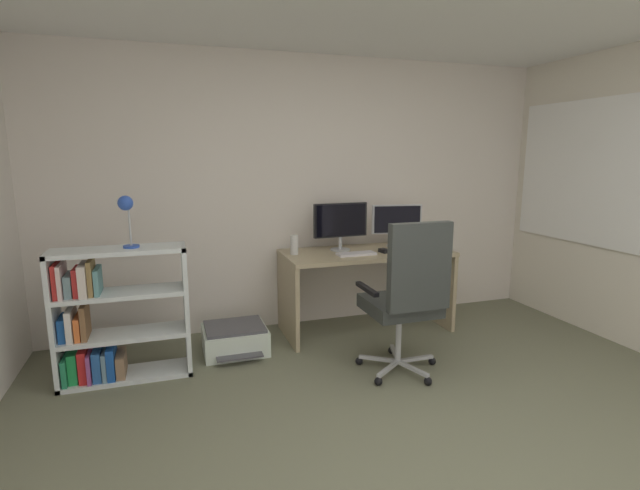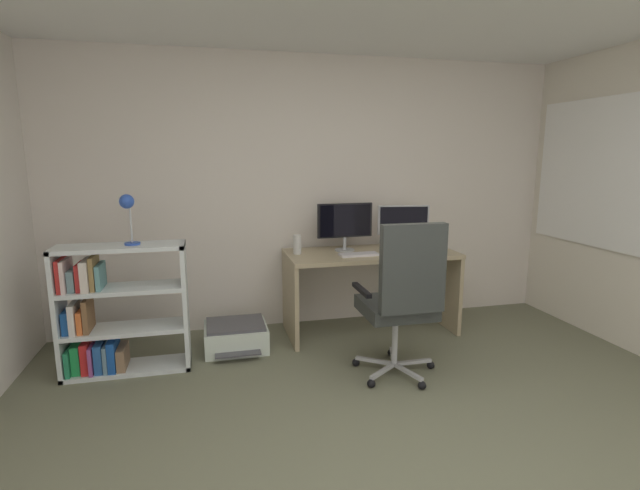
% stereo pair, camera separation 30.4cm
% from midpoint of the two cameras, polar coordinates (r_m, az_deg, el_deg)
% --- Properties ---
extents(wall_back, '(4.79, 0.10, 2.50)m').
position_cam_midpoint_polar(wall_back, '(4.52, 1.00, 6.23)').
color(wall_back, silver).
rests_on(wall_back, ground).
extents(window_pane, '(0.01, 1.30, 1.22)m').
position_cam_midpoint_polar(window_pane, '(4.97, 31.84, 7.37)').
color(window_pane, white).
extents(window_frame, '(0.02, 1.38, 1.30)m').
position_cam_midpoint_polar(window_frame, '(4.96, 31.79, 7.37)').
color(window_frame, white).
extents(desk, '(1.52, 0.68, 0.75)m').
position_cam_midpoint_polar(desk, '(4.36, 8.07, -3.35)').
color(desk, tan).
rests_on(desk, ground).
extents(monitor_main, '(0.51, 0.18, 0.43)m').
position_cam_midpoint_polar(monitor_main, '(4.29, 5.05, 2.71)').
color(monitor_main, '#B2B5B7').
rests_on(monitor_main, desk).
extents(monitor_secondary, '(0.48, 0.18, 0.40)m').
position_cam_midpoint_polar(monitor_secondary, '(4.51, 11.90, 2.69)').
color(monitor_secondary, '#B2B5B7').
rests_on(monitor_secondary, desk).
extents(keyboard, '(0.34, 0.14, 0.02)m').
position_cam_midpoint_polar(keyboard, '(4.14, 6.81, -1.16)').
color(keyboard, silver).
rests_on(keyboard, desk).
extents(computer_mouse, '(0.08, 0.11, 0.03)m').
position_cam_midpoint_polar(computer_mouse, '(4.25, 10.23, -0.83)').
color(computer_mouse, black).
rests_on(computer_mouse, desk).
extents(desktop_speaker, '(0.07, 0.07, 0.17)m').
position_cam_midpoint_polar(desktop_speaker, '(4.16, -0.66, 0.04)').
color(desktop_speaker, silver).
rests_on(desktop_speaker, desk).
extents(office_chair, '(0.62, 0.63, 1.17)m').
position_cam_midpoint_polar(office_chair, '(3.43, 12.42, -5.98)').
color(office_chair, '#B7BABC').
rests_on(office_chair, ground).
extents(bookshelf, '(0.91, 0.30, 0.97)m').
position_cam_midpoint_polar(bookshelf, '(3.80, -21.91, -7.85)').
color(bookshelf, silver).
rests_on(bookshelf, ground).
extents(desk_lamp, '(0.12, 0.11, 0.37)m').
position_cam_midpoint_polar(desk_lamp, '(3.62, -19.92, 4.14)').
color(desk_lamp, blue).
rests_on(desk_lamp, bookshelf).
extents(printer, '(0.51, 0.52, 0.23)m').
position_cam_midpoint_polar(printer, '(4.09, -7.96, -10.83)').
color(printer, silver).
rests_on(printer, ground).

